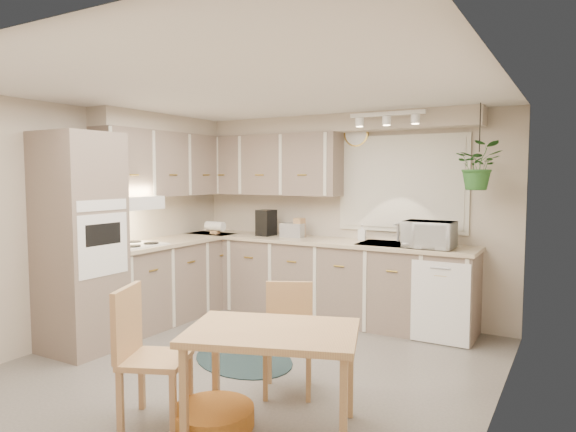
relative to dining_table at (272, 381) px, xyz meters
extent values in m
plane|color=slate|center=(-0.77, 0.83, -0.35)|extent=(4.20, 4.20, 0.00)
plane|color=white|center=(-0.77, 0.83, 2.05)|extent=(4.20, 4.20, 0.00)
cube|color=#BCAE9B|center=(-0.77, 2.93, 0.85)|extent=(4.00, 0.04, 2.40)
cube|color=#BCAE9B|center=(-0.77, -1.27, 0.85)|extent=(4.00, 0.04, 2.40)
cube|color=#BCAE9B|center=(-2.77, 0.83, 0.85)|extent=(0.04, 4.20, 2.40)
cube|color=#BCAE9B|center=(1.23, 0.83, 0.85)|extent=(0.04, 4.20, 2.40)
cube|color=gray|center=(-2.47, 1.70, 0.10)|extent=(0.60, 1.85, 0.90)
cube|color=gray|center=(-0.97, 2.63, 0.10)|extent=(3.60, 0.60, 0.90)
cube|color=beige|center=(-2.46, 1.70, 0.57)|extent=(0.64, 1.89, 0.04)
cube|color=beige|center=(-0.97, 2.62, 0.57)|extent=(3.64, 0.64, 0.04)
cube|color=gray|center=(-2.44, 0.45, 0.70)|extent=(0.65, 0.65, 2.10)
cube|color=white|center=(-2.12, 0.45, 0.70)|extent=(0.02, 0.56, 0.58)
cube|color=gray|center=(-2.59, 1.83, 1.48)|extent=(0.35, 2.00, 0.75)
cube|color=gray|center=(-1.77, 2.75, 1.48)|extent=(2.00, 0.35, 0.75)
cube|color=#BCAE9B|center=(-2.62, 1.83, 1.95)|extent=(0.30, 2.00, 0.20)
cube|color=#BCAE9B|center=(-0.97, 2.78, 1.95)|extent=(3.60, 0.30, 0.20)
cube|color=white|center=(-2.45, 1.13, 0.60)|extent=(0.52, 0.58, 0.02)
cube|color=white|center=(-2.47, 1.13, 1.05)|extent=(0.40, 0.60, 0.14)
cube|color=silver|center=(-0.07, 2.90, 1.25)|extent=(1.40, 0.02, 1.00)
cube|color=beige|center=(-0.07, 2.91, 1.25)|extent=(1.50, 0.02, 1.10)
cube|color=#A6A8AE|center=(-0.07, 2.63, 0.55)|extent=(0.70, 0.48, 0.10)
cube|color=white|center=(0.53, 2.32, 0.08)|extent=(0.58, 0.02, 0.83)
cube|color=white|center=(-0.07, 2.38, 1.98)|extent=(0.80, 0.04, 0.04)
cylinder|color=gold|center=(-0.62, 2.90, 1.83)|extent=(0.30, 0.03, 0.30)
cube|color=tan|center=(0.00, 0.00, 0.00)|extent=(1.28, 1.06, 0.69)
cube|color=tan|center=(-0.76, -0.28, 0.12)|extent=(0.58, 0.58, 0.94)
cube|color=tan|center=(-0.22, 0.59, 0.07)|extent=(0.53, 0.53, 0.84)
ellipsoid|color=black|center=(-0.93, 1.00, -0.34)|extent=(1.29, 1.14, 0.01)
cylinder|color=#A86221|center=(-0.39, -0.13, -0.28)|extent=(0.72, 0.72, 0.13)
imported|color=white|center=(0.36, 2.53, 0.77)|extent=(0.51, 0.29, 0.34)
imported|color=white|center=(-0.48, 2.78, 0.64)|extent=(0.11, 0.20, 0.09)
imported|color=#2A6126|center=(0.83, 2.53, 1.39)|extent=(0.50, 0.54, 0.37)
cube|color=black|center=(-1.70, 2.63, 0.76)|extent=(0.20, 0.23, 0.32)
cube|color=#A6A8AE|center=(-1.34, 2.65, 0.68)|extent=(0.29, 0.17, 0.17)
cube|color=tan|center=(-1.26, 2.68, 0.71)|extent=(0.12, 0.12, 0.24)
camera|label=1|loc=(1.72, -2.79, 1.35)|focal=32.00mm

